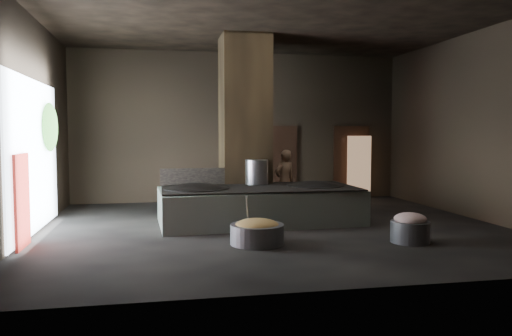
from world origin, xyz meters
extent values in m
cube|color=black|center=(0.00, 0.00, -0.05)|extent=(10.00, 9.00, 0.10)
cube|color=black|center=(0.00, 0.00, 4.55)|extent=(10.00, 9.00, 0.10)
cube|color=black|center=(0.00, 4.55, 2.25)|extent=(10.00, 0.10, 4.50)
cube|color=black|center=(0.00, -4.55, 2.25)|extent=(10.00, 0.10, 4.50)
cube|color=black|center=(-5.05, 0.00, 2.25)|extent=(0.10, 9.00, 4.50)
cube|color=black|center=(5.05, 0.00, 2.25)|extent=(0.10, 9.00, 4.50)
cube|color=black|center=(-0.30, 1.90, 2.25)|extent=(1.20, 1.20, 4.50)
cube|color=beige|center=(-0.20, 0.57, 0.39)|extent=(4.61, 2.36, 0.79)
cube|color=black|center=(-0.20, 0.57, 0.82)|extent=(4.42, 2.12, 0.03)
ellipsoid|color=black|center=(-1.65, 0.52, 0.75)|extent=(1.42, 1.42, 0.39)
cylinder|color=black|center=(-1.65, 0.52, 0.82)|extent=(1.45, 1.45, 0.05)
ellipsoid|color=black|center=(1.15, 0.62, 0.75)|extent=(1.33, 1.33, 0.37)
cylinder|color=black|center=(1.15, 0.62, 0.82)|extent=(1.36, 1.36, 0.05)
cylinder|color=gray|center=(-0.15, 1.12, 1.13)|extent=(0.55, 0.55, 0.59)
cube|color=black|center=(-1.65, 1.32, 1.03)|extent=(1.57, 0.13, 0.39)
imported|color=#8B6447|center=(0.77, 1.98, 0.82)|extent=(0.70, 0.58, 1.63)
cylinder|color=slate|center=(-0.68, -1.61, 0.19)|extent=(1.12, 1.12, 0.37)
ellipsoid|color=olive|center=(-0.68, -1.61, 0.35)|extent=(0.82, 0.82, 0.25)
cylinder|color=gray|center=(-0.83, -1.46, 0.55)|extent=(0.15, 0.39, 0.71)
cylinder|color=slate|center=(2.19, -2.03, 0.20)|extent=(0.95, 0.95, 0.40)
ellipsoid|color=tan|center=(2.19, -2.03, 0.45)|extent=(0.61, 0.61, 0.23)
cube|color=black|center=(1.20, 4.45, 1.10)|extent=(1.18, 0.08, 2.38)
cube|color=#8C6647|center=(0.92, 4.50, 1.05)|extent=(0.88, 0.04, 2.08)
cube|color=black|center=(3.60, 4.45, 1.10)|extent=(1.18, 0.08, 2.38)
cube|color=#8C6647|center=(3.76, 4.17, 1.05)|extent=(0.79, 0.04, 1.86)
cube|color=white|center=(-4.95, 0.20, 1.60)|extent=(0.04, 4.20, 3.10)
cube|color=maroon|center=(-4.88, -1.10, 0.85)|extent=(0.05, 0.90, 1.70)
ellipsoid|color=#194714|center=(-4.85, 1.30, 2.20)|extent=(0.28, 1.10, 1.10)
camera|label=1|loc=(-2.48, -10.61, 2.06)|focal=35.00mm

